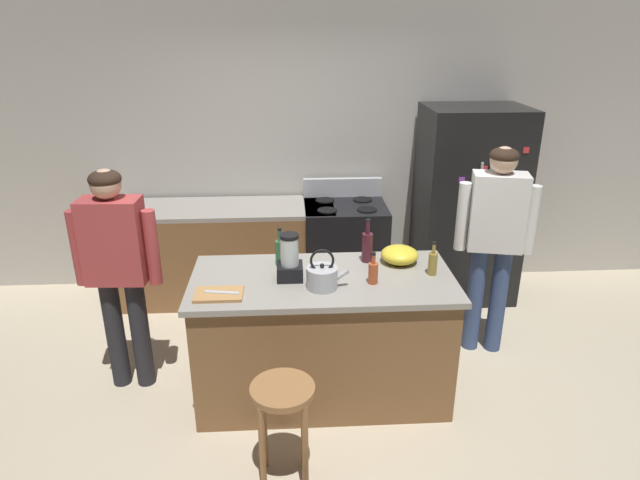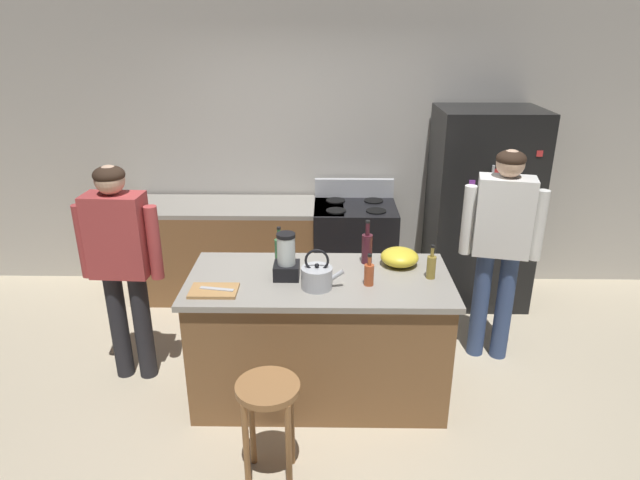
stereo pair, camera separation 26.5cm
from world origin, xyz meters
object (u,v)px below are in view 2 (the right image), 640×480
object	(u,v)px
bottle_olive_oil	(279,250)
tea_kettle	(317,277)
bottle_wine	(367,247)
cutting_board	(214,291)
blender_appliance	(286,259)
bottle_vinegar	(431,266)
person_by_sink_right	(501,237)
mixing_bowl	(400,257)
kitchen_island	(319,337)
stove_range	(354,251)
bottle_cooking_sauce	(369,274)
refrigerator	(480,209)
chef_knife	(217,289)
bar_stool	(268,406)
person_by_island_left	(121,255)

from	to	relation	value
bottle_olive_oil	tea_kettle	size ratio (longest dim) A/B	1.00
bottle_wine	cutting_board	size ratio (longest dim) A/B	1.05
blender_appliance	bottle_vinegar	size ratio (longest dim) A/B	1.33
blender_appliance	tea_kettle	xyz separation A→B (m)	(0.21, -0.15, -0.05)
person_by_sink_right	tea_kettle	bearing A→B (deg)	-154.30
mixing_bowl	tea_kettle	xyz separation A→B (m)	(-0.57, -0.36, 0.02)
kitchen_island	person_by_sink_right	size ratio (longest dim) A/B	1.05
stove_range	bottle_olive_oil	size ratio (longest dim) A/B	3.98
stove_range	cutting_board	size ratio (longest dim) A/B	3.66
bottle_cooking_sauce	bottle_olive_oil	size ratio (longest dim) A/B	0.78
refrigerator	stove_range	xyz separation A→B (m)	(-1.15, 0.02, -0.44)
person_by_sink_right	bottle_olive_oil	distance (m)	1.65
mixing_bowl	cutting_board	distance (m)	1.30
mixing_bowl	tea_kettle	bearing A→B (deg)	-147.58
stove_range	person_by_sink_right	distance (m)	1.55
bottle_olive_oil	cutting_board	distance (m)	0.59
cutting_board	mixing_bowl	bearing A→B (deg)	19.59
bottle_vinegar	bottle_olive_oil	size ratio (longest dim) A/B	0.86
refrigerator	stove_range	bearing A→B (deg)	178.77
tea_kettle	chef_knife	world-z (taller)	tea_kettle
stove_range	person_by_sink_right	world-z (taller)	person_by_sink_right
refrigerator	blender_appliance	bearing A→B (deg)	-138.19
bottle_olive_oil	refrigerator	bearing A→B (deg)	36.29
stove_range	bottle_cooking_sauce	bearing A→B (deg)	-89.58
stove_range	bottle_vinegar	xyz separation A→B (m)	(0.43, -1.52, 0.53)
kitchen_island	cutting_board	world-z (taller)	cutting_board
person_by_sink_right	mixing_bowl	xyz separation A→B (m)	(-0.79, -0.29, -0.04)
bar_stool	chef_knife	xyz separation A→B (m)	(-0.37, 0.59, 0.43)
bottle_vinegar	bottle_wine	bearing A→B (deg)	149.45
bottle_vinegar	bottle_cooking_sauce	size ratio (longest dim) A/B	1.09
bottle_olive_oil	cutting_board	size ratio (longest dim) A/B	0.92
bar_stool	mixing_bowl	bearing A→B (deg)	51.07
mixing_bowl	kitchen_island	bearing A→B (deg)	-159.06
refrigerator	chef_knife	xyz separation A→B (m)	(-2.10, -1.72, 0.03)
kitchen_island	chef_knife	xyz separation A→B (m)	(-0.64, -0.22, 0.48)
bar_stool	person_by_island_left	bearing A→B (deg)	138.09
bottle_cooking_sauce	cutting_board	distance (m)	0.99
bar_stool	bottle_olive_oil	bearing A→B (deg)	90.62
blender_appliance	bottle_cooking_sauce	bearing A→B (deg)	-10.77
person_by_sink_right	chef_knife	size ratio (longest dim) A/B	7.61
refrigerator	person_by_sink_right	xyz separation A→B (m)	(-0.12, -1.00, 0.11)
bar_stool	chef_knife	size ratio (longest dim) A/B	2.99
bottle_cooking_sauce	bottle_vinegar	bearing A→B (deg)	14.45
bar_stool	bottle_vinegar	bearing A→B (deg)	38.99
stove_range	person_by_island_left	world-z (taller)	person_by_island_left
kitchen_island	bottle_cooking_sauce	xyz separation A→B (m)	(0.32, -0.10, 0.53)
person_by_island_left	tea_kettle	xyz separation A→B (m)	(1.38, -0.34, 0.01)
person_by_island_left	blender_appliance	world-z (taller)	person_by_island_left
person_by_sink_right	blender_appliance	size ratio (longest dim) A/B	5.34
stove_range	blender_appliance	size ratio (longest dim) A/B	3.50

